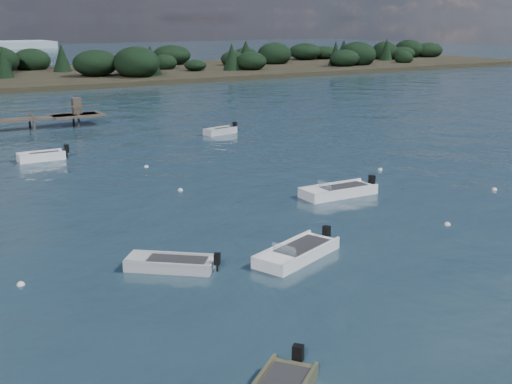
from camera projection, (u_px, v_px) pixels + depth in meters
ground at (9, 114)px, 71.30m from camera, size 400.00×400.00×0.00m
tender_far_grey_b at (220, 132)px, 58.65m from camera, size 3.54×1.75×1.19m
dinghy_mid_white_a at (297, 255)px, 28.29m from camera, size 4.86×3.11×1.13m
tender_far_white at (41, 158)px, 47.80m from camera, size 3.74×1.42×1.28m
dinghy_mid_grey at (170, 266)px, 27.08m from camera, size 3.70×3.45×1.01m
dinghy_mid_white_b at (338, 193)px, 38.29m from camera, size 5.05×1.96×1.25m
buoy_b at (447, 225)px, 32.85m from camera, size 0.32×0.32×0.32m
buoy_c at (21, 285)px, 25.43m from camera, size 0.32×0.32×0.32m
buoy_d at (494, 190)px, 39.56m from camera, size 0.32×0.32×0.32m
buoy_e at (146, 167)px, 45.62m from camera, size 0.32×0.32×0.32m
buoy_extra_a at (380, 170)px, 44.72m from camera, size 0.32×0.32×0.32m
buoy_extra_b at (180, 191)px, 39.40m from camera, size 0.32×0.32×0.32m
far_headland at (104, 66)px, 116.31m from camera, size 190.00×40.00×5.80m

